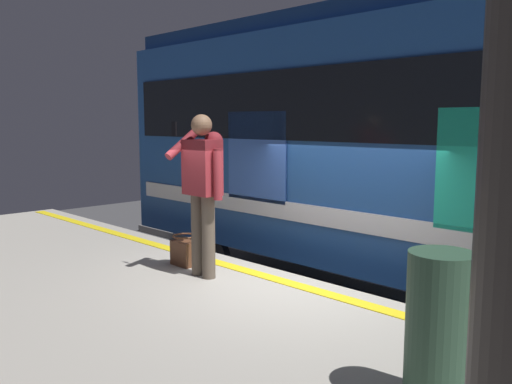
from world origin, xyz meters
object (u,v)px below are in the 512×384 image
Objects in this scene: trash_bin at (439,330)px; train_carriage at (417,138)px; handbag at (185,252)px; passenger at (203,182)px.

train_carriage is at bearing -59.58° from trash_bin.
train_carriage is 25.55× the size of handbag.
passenger is 3.11m from trash_bin.
trash_bin is (-2.22, 3.79, -0.97)m from train_carriage.
train_carriage is 4.50m from trash_bin.
passenger is 1.88× the size of trash_bin.
train_carriage reaches higher than trash_bin.
handbag is (1.26, 2.97, -1.27)m from train_carriage.
passenger is at bearing 166.48° from handbag.
train_carriage is 3.47m from handbag.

